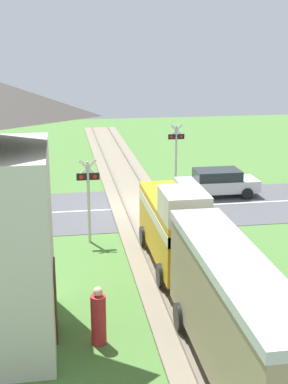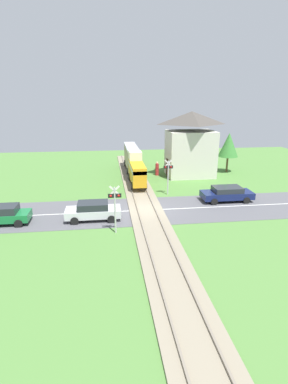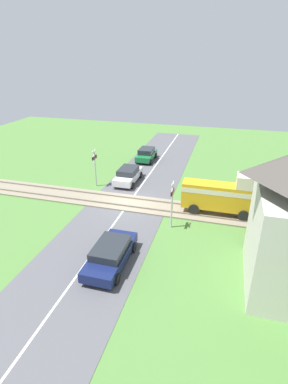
{
  "view_description": "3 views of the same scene",
  "coord_description": "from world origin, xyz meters",
  "px_view_note": "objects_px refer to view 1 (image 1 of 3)",
  "views": [
    {
      "loc": [
        3.73,
        24.31,
        7.93
      ],
      "look_at": [
        0.0,
        1.3,
        1.2
      ],
      "focal_mm": 50.0,
      "sensor_mm": 36.0,
      "label": 1
    },
    {
      "loc": [
        -3.1,
        -23.15,
        9.02
      ],
      "look_at": [
        0.0,
        1.3,
        1.2
      ],
      "focal_mm": 28.0,
      "sensor_mm": 36.0,
      "label": 2
    },
    {
      "loc": [
        20.59,
        7.06,
        11.12
      ],
      "look_at": [
        0.0,
        1.3,
        1.2
      ],
      "focal_mm": 28.0,
      "sensor_mm": 36.0,
      "label": 3
    }
  ],
  "objects_px": {
    "crossing_signal_east_approach": "(88,190)",
    "pedestrian_by_station": "(98,318)",
    "train": "(200,265)",
    "car_near_crossing": "(217,182)",
    "crossing_signal_west_approach": "(176,146)"
  },
  "relations": [
    {
      "from": "crossing_signal_east_approach",
      "to": "pedestrian_by_station",
      "type": "relative_size",
      "value": 2.06
    },
    {
      "from": "pedestrian_by_station",
      "to": "train",
      "type": "bearing_deg",
      "value": -170.7
    },
    {
      "from": "train",
      "to": "pedestrian_by_station",
      "type": "height_order",
      "value": "train"
    },
    {
      "from": "crossing_signal_east_approach",
      "to": "pedestrian_by_station",
      "type": "distance_m",
      "value": 7.67
    },
    {
      "from": "train",
      "to": "crossing_signal_west_approach",
      "type": "bearing_deg",
      "value": -99.99
    },
    {
      "from": "pedestrian_by_station",
      "to": "car_near_crossing",
      "type": "bearing_deg",
      "value": -118.87
    },
    {
      "from": "car_near_crossing",
      "to": "crossing_signal_east_approach",
      "type": "distance_m",
      "value": 8.94
    },
    {
      "from": "car_near_crossing",
      "to": "pedestrian_by_station",
      "type": "height_order",
      "value": "pedestrian_by_station"
    },
    {
      "from": "crossing_signal_west_approach",
      "to": "pedestrian_by_station",
      "type": "distance_m",
      "value": 16.59
    },
    {
      "from": "pedestrian_by_station",
      "to": "crossing_signal_east_approach",
      "type": "bearing_deg",
      "value": -91.76
    },
    {
      "from": "train",
      "to": "crossing_signal_east_approach",
      "type": "xyz_separation_m",
      "value": [
        2.66,
        -7.06,
        0.32
      ]
    },
    {
      "from": "train",
      "to": "car_near_crossing",
      "type": "bearing_deg",
      "value": -108.85
    },
    {
      "from": "train",
      "to": "pedestrian_by_station",
      "type": "xyz_separation_m",
      "value": [
        2.89,
        0.47,
        -1.11
      ]
    },
    {
      "from": "train",
      "to": "pedestrian_by_station",
      "type": "distance_m",
      "value": 3.13
    },
    {
      "from": "car_near_crossing",
      "to": "pedestrian_by_station",
      "type": "bearing_deg",
      "value": 61.13
    }
  ]
}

